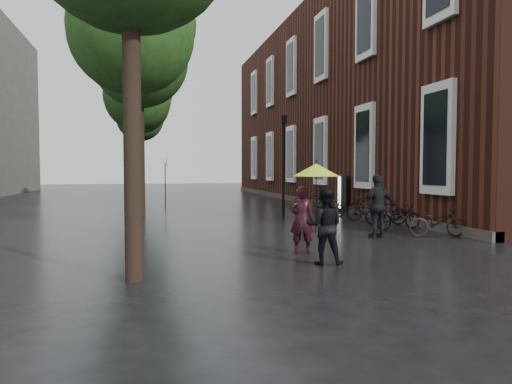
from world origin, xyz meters
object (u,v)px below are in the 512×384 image
object	(u,v)px
person_black	(325,226)
parked_bicycles	(355,208)
ad_lightbox	(342,193)
lamp_post	(284,156)
pedestrian_walking	(378,206)
person_burgundy	(302,220)

from	to	relation	value
person_black	parked_bicycles	bearing A→B (deg)	-98.04
ad_lightbox	lamp_post	size ratio (longest dim) A/B	0.42
pedestrian_walking	lamp_post	bearing A→B (deg)	-89.16
person_black	lamp_post	size ratio (longest dim) A/B	0.38
pedestrian_walking	person_burgundy	bearing A→B (deg)	22.60
person_burgundy	ad_lightbox	size ratio (longest dim) A/B	0.90
person_burgundy	lamp_post	bearing A→B (deg)	-86.07
person_burgundy	ad_lightbox	xyz separation A→B (m)	(5.45, 9.62, 0.09)
person_black	lamp_post	bearing A→B (deg)	-80.15
ad_lightbox	lamp_post	world-z (taller)	lamp_post
person_black	lamp_post	distance (m)	9.70
parked_bicycles	ad_lightbox	size ratio (longest dim) A/B	6.51
person_burgundy	ad_lightbox	world-z (taller)	ad_lightbox
person_burgundy	pedestrian_walking	bearing A→B (deg)	-130.97
person_burgundy	pedestrian_walking	distance (m)	3.51
person_black	pedestrian_walking	world-z (taller)	pedestrian_walking
person_black	parked_bicycles	world-z (taller)	person_black
ad_lightbox	pedestrian_walking	bearing A→B (deg)	-88.90
person_burgundy	parked_bicycles	bearing A→B (deg)	-106.65
parked_bicycles	ad_lightbox	bearing A→B (deg)	76.16
person_burgundy	parked_bicycles	xyz separation A→B (m)	(4.76, 6.83, -0.37)
lamp_post	person_burgundy	bearing A→B (deg)	-104.29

